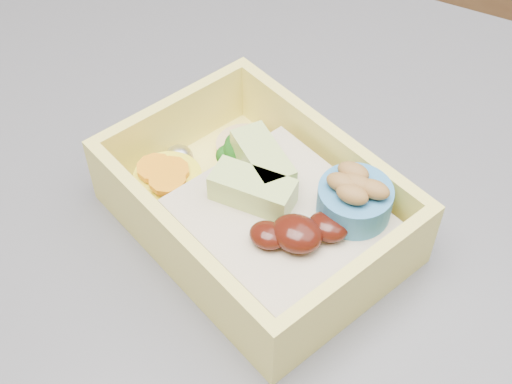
% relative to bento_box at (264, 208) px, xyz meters
% --- Properties ---
extents(bento_box, '(0.23, 0.20, 0.07)m').
position_rel_bento_box_xyz_m(bento_box, '(0.00, 0.00, 0.00)').
color(bento_box, '#FAEA67').
rests_on(bento_box, island).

